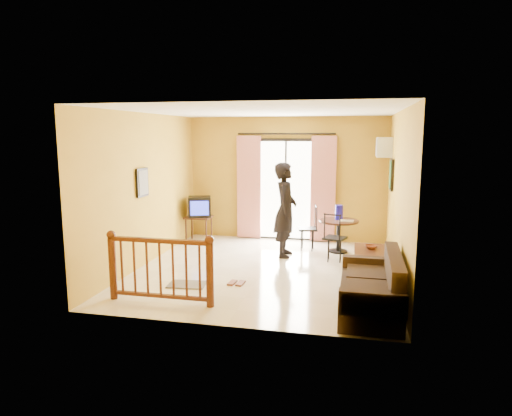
% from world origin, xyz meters
% --- Properties ---
extents(ground, '(5.00, 5.00, 0.00)m').
position_xyz_m(ground, '(0.00, 0.00, 0.00)').
color(ground, beige).
rests_on(ground, ground).
extents(room_shell, '(5.00, 5.00, 5.00)m').
position_xyz_m(room_shell, '(0.00, 0.00, 1.70)').
color(room_shell, white).
rests_on(room_shell, ground).
extents(balcony_door, '(2.25, 0.14, 2.46)m').
position_xyz_m(balcony_door, '(0.00, 2.43, 1.19)').
color(balcony_door, black).
rests_on(balcony_door, ground).
extents(tv_table, '(0.57, 0.48, 0.57)m').
position_xyz_m(tv_table, '(-1.90, 1.87, 0.49)').
color(tv_table, black).
rests_on(tv_table, ground).
extents(television, '(0.62, 0.58, 0.45)m').
position_xyz_m(television, '(-1.87, 1.87, 0.80)').
color(television, black).
rests_on(television, tv_table).
extents(picture_left, '(0.05, 0.42, 0.52)m').
position_xyz_m(picture_left, '(-2.22, -0.20, 1.55)').
color(picture_left, black).
rests_on(picture_left, room_shell).
extents(dining_table, '(0.80, 0.80, 0.67)m').
position_xyz_m(dining_table, '(1.24, 1.56, 0.53)').
color(dining_table, black).
rests_on(dining_table, ground).
extents(water_jug, '(0.16, 0.16, 0.30)m').
position_xyz_m(water_jug, '(1.24, 1.62, 0.82)').
color(water_jug, '#1612A9').
rests_on(water_jug, dining_table).
extents(serving_tray, '(0.29, 0.20, 0.02)m').
position_xyz_m(serving_tray, '(1.40, 1.46, 0.68)').
color(serving_tray, beige).
rests_on(serving_tray, dining_table).
extents(dining_chairs, '(1.09, 1.23, 0.95)m').
position_xyz_m(dining_chairs, '(0.90, 1.22, 0.00)').
color(dining_chairs, black).
rests_on(dining_chairs, ground).
extents(air_conditioner, '(0.31, 0.60, 0.40)m').
position_xyz_m(air_conditioner, '(2.09, 1.95, 2.15)').
color(air_conditioner, silver).
rests_on(air_conditioner, room_shell).
extents(botanical_print, '(0.05, 0.50, 0.60)m').
position_xyz_m(botanical_print, '(2.22, 1.30, 1.65)').
color(botanical_print, black).
rests_on(botanical_print, room_shell).
extents(coffee_table, '(0.55, 1.00, 0.44)m').
position_xyz_m(coffee_table, '(1.85, 0.11, 0.30)').
color(coffee_table, black).
rests_on(coffee_table, ground).
extents(bowl, '(0.26, 0.26, 0.06)m').
position_xyz_m(bowl, '(1.85, 0.20, 0.47)').
color(bowl, brown).
rests_on(bowl, coffee_table).
extents(sofa, '(0.81, 1.73, 0.83)m').
position_xyz_m(sofa, '(1.85, -1.63, 0.31)').
color(sofa, black).
rests_on(sofa, ground).
extents(standing_person, '(0.47, 0.70, 1.87)m').
position_xyz_m(standing_person, '(0.21, 1.03, 0.93)').
color(standing_person, black).
rests_on(standing_person, ground).
extents(stair_balustrade, '(1.63, 0.13, 1.04)m').
position_xyz_m(stair_balustrade, '(-1.15, -1.90, 0.56)').
color(stair_balustrade, '#471E0F').
rests_on(stair_balustrade, ground).
extents(doormat, '(0.64, 0.46, 0.02)m').
position_xyz_m(doormat, '(-1.06, -1.09, 0.01)').
color(doormat, '#5D574B').
rests_on(doormat, ground).
extents(sandals, '(0.26, 0.26, 0.03)m').
position_xyz_m(sandals, '(-0.29, -0.87, 0.01)').
color(sandals, brown).
rests_on(sandals, ground).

